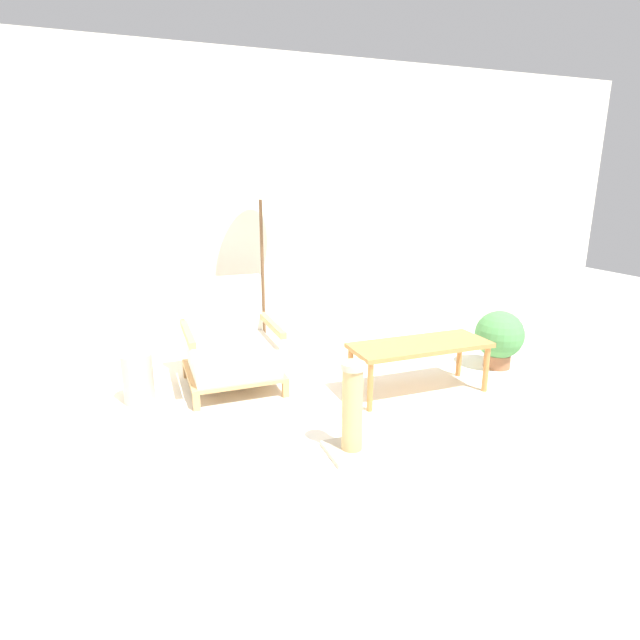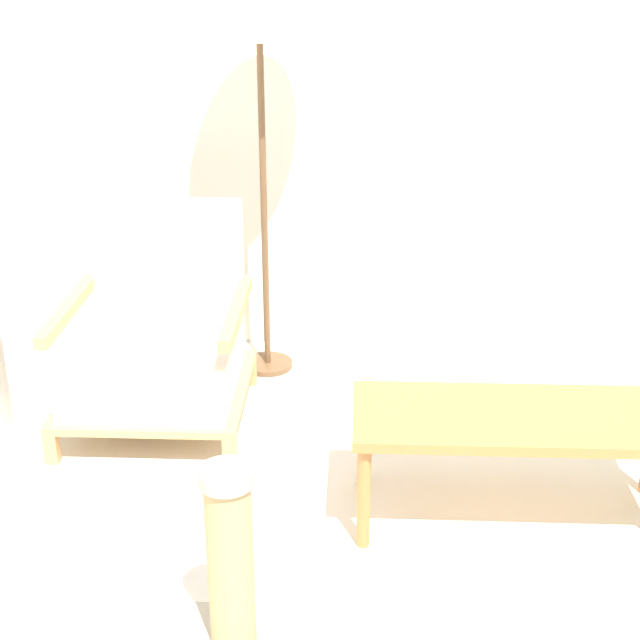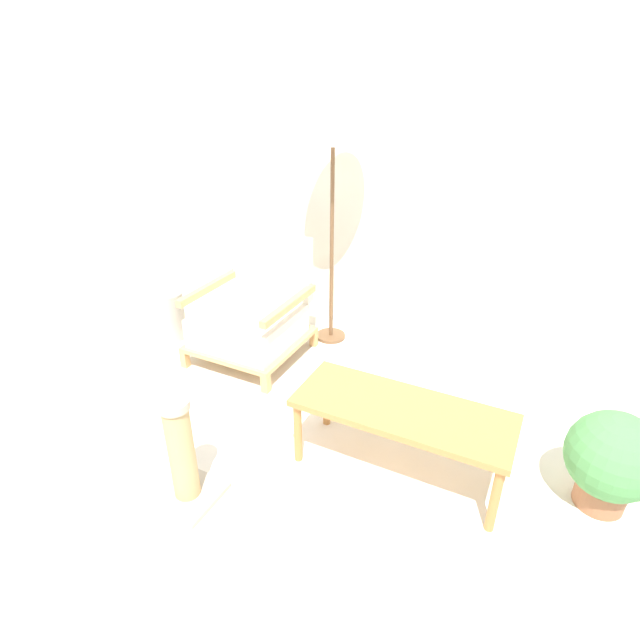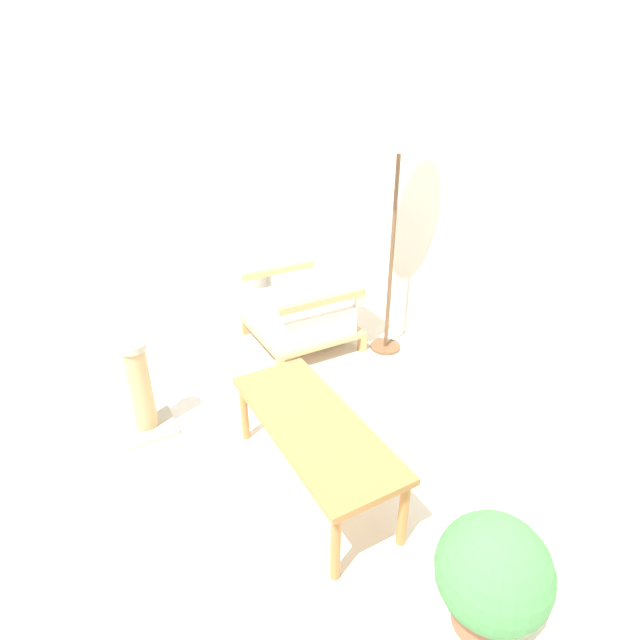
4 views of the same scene
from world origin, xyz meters
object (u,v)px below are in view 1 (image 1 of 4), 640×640
at_px(armchair, 231,348).
at_px(vase, 138,378).
at_px(floor_lamp, 260,191).
at_px(coffee_table, 420,349).
at_px(scratching_post, 352,416).
at_px(potted_plant, 499,337).

xyz_separation_m(armchair, vase, (-0.72, -0.09, -0.13)).
distance_m(floor_lamp, coffee_table, 1.89).
distance_m(armchair, scratching_post, 1.41).
bearing_deg(armchair, vase, -173.03).
relative_size(armchair, potted_plant, 1.64).
relative_size(vase, potted_plant, 0.73).
bearing_deg(floor_lamp, scratching_post, -87.46).
relative_size(floor_lamp, potted_plant, 3.31).
bearing_deg(floor_lamp, potted_plant, -25.58).
height_order(floor_lamp, vase, floor_lamp).
height_order(armchair, potted_plant, armchair).
relative_size(coffee_table, vase, 2.88).
bearing_deg(coffee_table, potted_plant, 13.32).
height_order(armchair, scratching_post, armchair).
distance_m(vase, scratching_post, 1.72).
xyz_separation_m(coffee_table, potted_plant, (0.95, 0.23, -0.07)).
xyz_separation_m(coffee_table, scratching_post, (-0.87, -0.66, -0.11)).
bearing_deg(floor_lamp, vase, -153.61).
height_order(floor_lamp, potted_plant, floor_lamp).
xyz_separation_m(vase, potted_plant, (3.02, -0.35, 0.10)).
bearing_deg(vase, floor_lamp, 26.39).
bearing_deg(floor_lamp, armchair, -130.44).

